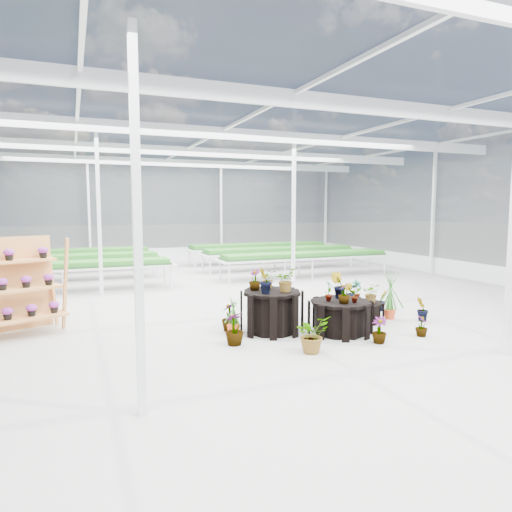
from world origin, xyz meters
name	(u,v)px	position (x,y,z in m)	size (l,w,h in m)	color
ground_plane	(253,318)	(0.00, 0.00, 0.00)	(24.00, 24.00, 0.00)	gray
greenhouse_shell	(253,217)	(0.00, 0.00, 2.25)	(18.00, 24.00, 4.50)	white
steel_frame	(253,217)	(0.00, 0.00, 2.25)	(18.00, 24.00, 4.50)	silver
nursery_benches	(182,263)	(0.00, 7.20, 0.42)	(16.00, 7.00, 0.84)	silver
plinth_tall	(272,311)	(-0.09, -1.24, 0.41)	(1.21, 1.21, 0.82)	black
plinth_mid	(340,317)	(1.11, -1.84, 0.32)	(1.23, 1.23, 0.65)	black
plinth_low	(362,311)	(2.11, -1.14, 0.20)	(0.90, 0.90, 0.41)	black
shelf_rack	(14,287)	(-4.78, 0.40, 0.94)	(1.78, 0.94, 1.89)	#C58142
nursery_plants	(316,304)	(0.83, -1.39, 0.52)	(4.75, 3.05, 1.34)	#276920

